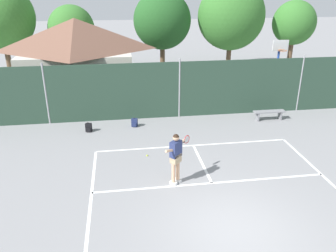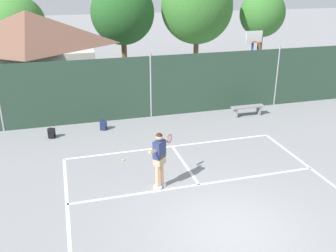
{
  "view_description": "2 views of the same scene",
  "coord_description": "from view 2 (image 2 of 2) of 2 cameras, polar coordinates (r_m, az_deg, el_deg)",
  "views": [
    {
      "loc": [
        -2.99,
        -7.42,
        6.43
      ],
      "look_at": [
        -1.01,
        6.12,
        0.71
      ],
      "focal_mm": 36.68,
      "sensor_mm": 36.0,
      "label": 1
    },
    {
      "loc": [
        -3.84,
        -7.41,
        6.24
      ],
      "look_at": [
        -0.14,
        5.61,
        0.83
      ],
      "focal_mm": 40.62,
      "sensor_mm": 36.0,
      "label": 2
    }
  ],
  "objects": [
    {
      "name": "basketball_hoop",
      "position": [
        20.81,
        12.55,
        10.39
      ],
      "size": [
        0.9,
        0.67,
        3.55
      ],
      "color": "#284CB2",
      "rests_on": "ground"
    },
    {
      "name": "backpack_black",
      "position": [
        16.26,
        -17.08,
        -1.07
      ],
      "size": [
        0.31,
        0.28,
        0.46
      ],
      "color": "black",
      "rests_on": "ground"
    },
    {
      "name": "tennis_player",
      "position": [
        11.62,
        -1.27,
        -4.42
      ],
      "size": [
        1.03,
        1.08,
        1.85
      ],
      "color": "silver",
      "rests_on": "ground"
    },
    {
      "name": "clubhouse_building",
      "position": [
        21.17,
        -19.93,
        10.02
      ],
      "size": [
        6.65,
        5.24,
        4.6
      ],
      "color": "beige",
      "rests_on": "ground"
    },
    {
      "name": "courtside_bench",
      "position": [
        18.32,
        11.86,
        2.59
      ],
      "size": [
        1.6,
        0.36,
        0.48
      ],
      "color": "gray",
      "rests_on": "ground"
    },
    {
      "name": "treeline_backdrop",
      "position": [
        25.98,
        -8.09,
        16.65
      ],
      "size": [
        25.17,
        4.49,
        6.65
      ],
      "color": "brown",
      "rests_on": "ground"
    },
    {
      "name": "backpack_navy",
      "position": [
        16.6,
        -9.68,
        0.09
      ],
      "size": [
        0.32,
        0.3,
        0.46
      ],
      "color": "navy",
      "rests_on": "ground"
    },
    {
      "name": "tennis_ball",
      "position": [
        13.82,
        -6.73,
        -5.07
      ],
      "size": [
        0.07,
        0.07,
        0.07
      ],
      "primitive_type": "sphere",
      "color": "#CCE033",
      "rests_on": "ground"
    },
    {
      "name": "chainlink_fence",
      "position": [
        17.53,
        -2.6,
        5.86
      ],
      "size": [
        26.09,
        0.09,
        3.02
      ],
      "color": "#284233",
      "rests_on": "ground"
    },
    {
      "name": "ground_plane",
      "position": [
        10.43,
        9.55,
        -15.35
      ],
      "size": [
        120.0,
        120.0,
        0.0
      ],
      "primitive_type": "plane",
      "color": "gray"
    },
    {
      "name": "court_markings",
      "position": [
        10.89,
        8.09,
        -13.41
      ],
      "size": [
        8.3,
        11.1,
        0.01
      ],
      "color": "white",
      "rests_on": "ground"
    }
  ]
}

